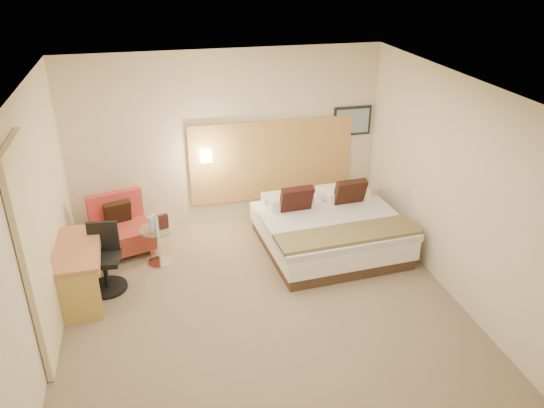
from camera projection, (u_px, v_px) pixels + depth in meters
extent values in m
cube|color=#766550|center=(263.00, 309.00, 6.50)|extent=(4.80, 5.00, 0.02)
cube|color=white|center=(261.00, 89.00, 5.31)|extent=(4.80, 5.00, 0.02)
cube|color=beige|center=(227.00, 139.00, 8.10)|extent=(4.80, 0.02, 2.70)
cube|color=beige|center=(338.00, 367.00, 3.71)|extent=(4.80, 0.02, 2.70)
cube|color=beige|center=(31.00, 235.00, 5.40)|extent=(0.02, 5.00, 2.70)
cube|color=beige|center=(456.00, 190.00, 6.40)|extent=(0.02, 5.00, 2.70)
cube|color=tan|center=(272.00, 160.00, 8.38)|extent=(2.60, 0.04, 1.30)
cube|color=black|center=(352.00, 121.00, 8.43)|extent=(0.62, 0.03, 0.47)
cube|color=gray|center=(353.00, 121.00, 8.41)|extent=(0.54, 0.01, 0.39)
cylinder|color=silver|center=(205.00, 155.00, 8.04)|extent=(0.02, 0.12, 0.02)
cube|color=#FDEBC5|center=(206.00, 156.00, 7.98)|extent=(0.15, 0.15, 0.15)
cube|color=beige|center=(35.00, 258.00, 5.25)|extent=(0.06, 0.90, 2.42)
cylinder|color=#9BD3EF|center=(151.00, 224.00, 7.14)|extent=(0.07, 0.07, 0.19)
cylinder|color=#98BEEB|center=(153.00, 221.00, 7.21)|extent=(0.07, 0.07, 0.19)
cube|color=#3B1918|center=(163.00, 222.00, 7.17)|extent=(0.13, 0.09, 0.21)
cube|color=#3E2C1F|center=(328.00, 242.00, 7.78)|extent=(1.93, 1.93, 0.17)
cube|color=white|center=(329.00, 229.00, 7.68)|extent=(1.99, 1.99, 0.28)
cube|color=silver|center=(337.00, 226.00, 7.37)|extent=(2.01, 1.47, 0.09)
cube|color=silver|center=(285.00, 199.00, 8.06)|extent=(0.68, 0.40, 0.17)
cube|color=white|center=(339.00, 192.00, 8.29)|extent=(0.68, 0.40, 0.17)
cube|color=silver|center=(290.00, 201.00, 7.81)|extent=(0.68, 0.40, 0.17)
cube|color=white|center=(346.00, 193.00, 8.04)|extent=(0.68, 0.40, 0.17)
cube|color=black|center=(296.00, 201.00, 7.62)|extent=(0.48, 0.28, 0.48)
cube|color=black|center=(350.00, 194.00, 7.84)|extent=(0.48, 0.28, 0.48)
cube|color=#C78729|center=(349.00, 234.00, 7.02)|extent=(1.99, 0.65, 0.05)
cube|color=tan|center=(109.00, 263.00, 7.34)|extent=(0.10, 0.10, 0.10)
cube|color=#A2684C|center=(152.00, 251.00, 7.63)|extent=(0.10, 0.10, 0.10)
cube|color=#9A6D48|center=(99.00, 245.00, 7.77)|extent=(0.10, 0.10, 0.10)
cube|color=#AF7252|center=(141.00, 235.00, 8.05)|extent=(0.10, 0.10, 0.10)
cube|color=maroon|center=(124.00, 236.00, 7.61)|extent=(0.95, 0.89, 0.29)
cube|color=#B53330|center=(115.00, 206.00, 7.68)|extent=(0.79, 0.34, 0.44)
cube|color=black|center=(118.00, 213.00, 7.62)|extent=(0.41, 0.29, 0.39)
cylinder|color=silver|center=(160.00, 262.00, 7.44)|extent=(0.41, 0.41, 0.02)
cylinder|color=white|center=(158.00, 246.00, 7.32)|extent=(0.05, 0.05, 0.50)
cylinder|color=white|center=(157.00, 229.00, 7.21)|extent=(0.61, 0.61, 0.01)
cube|color=#B26B46|center=(76.00, 248.00, 6.42)|extent=(0.58, 1.18, 0.04)
cube|color=tan|center=(79.00, 298.00, 6.11)|extent=(0.48, 0.06, 0.69)
cube|color=#A97B42|center=(83.00, 251.00, 7.05)|extent=(0.48, 0.06, 0.69)
cube|color=tan|center=(82.00, 253.00, 6.47)|extent=(0.48, 1.10, 0.10)
cylinder|color=black|center=(108.00, 287.00, 6.85)|extent=(0.55, 0.55, 0.04)
cylinder|color=black|center=(106.00, 274.00, 6.76)|extent=(0.06, 0.06, 0.38)
cube|color=black|center=(104.00, 259.00, 6.67)|extent=(0.44, 0.44, 0.07)
cube|color=black|center=(103.00, 236.00, 6.73)|extent=(0.39, 0.09, 0.40)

